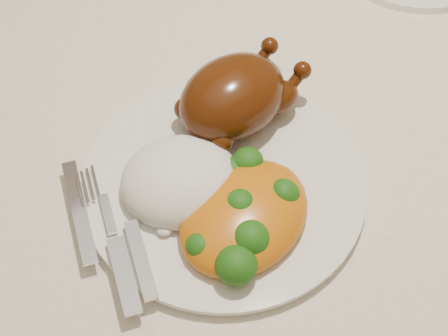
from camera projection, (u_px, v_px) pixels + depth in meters
floor at (206, 334)px, 1.35m from camera, size 4.00×4.00×0.00m
dining_table at (193, 140)px, 0.81m from camera, size 1.60×0.90×0.76m
tablecloth at (191, 102)px, 0.75m from camera, size 1.73×1.03×0.18m
dinner_plate at (224, 183)px, 0.64m from camera, size 0.35×0.35×0.01m
roast_chicken at (235, 96)px, 0.65m from camera, size 0.16×0.11×0.08m
rice_mound at (180, 181)px, 0.62m from camera, size 0.15×0.14×0.06m
mac_and_cheese at (246, 215)px, 0.59m from camera, size 0.17×0.15×0.05m
cutlery at (117, 247)px, 0.58m from camera, size 0.07×0.19×0.01m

